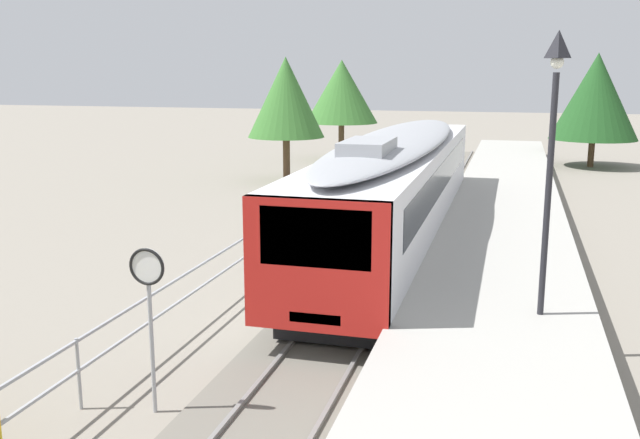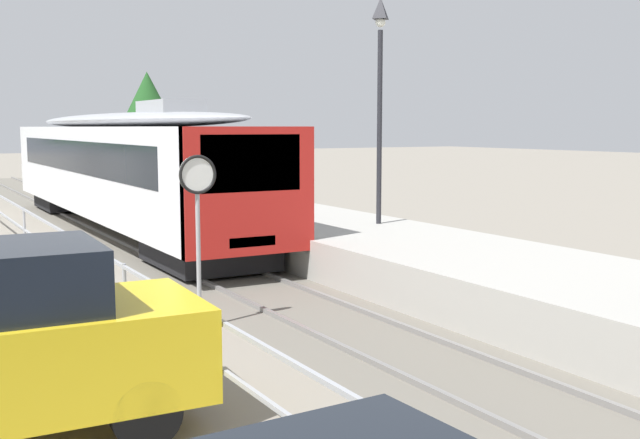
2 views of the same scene
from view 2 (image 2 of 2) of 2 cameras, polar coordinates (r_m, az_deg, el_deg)
ground_plane at (r=21.45m, az=-20.73°, el=-2.19°), size 160.00×160.00×0.00m
track_rails at (r=22.10m, az=-13.04°, el=-1.57°), size 3.20×60.00×0.14m
commuter_train at (r=23.88m, az=-14.62°, el=4.09°), size 2.82×18.98×3.74m
station_platform at (r=23.18m, az=-5.36°, el=0.01°), size 3.90×60.00×0.90m
platform_lamp_mid_platform at (r=18.48m, az=4.51°, el=11.23°), size 0.34×0.34×5.35m
speed_limit_sign at (r=11.99m, az=-9.10°, el=1.55°), size 0.61×0.10×2.81m
carpark_fence at (r=11.58m, az=-14.38°, el=-4.85°), size 0.06×36.06×1.25m
tree_behind_station_far at (r=47.60m, az=-12.73°, el=7.76°), size 4.97×4.97×6.54m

